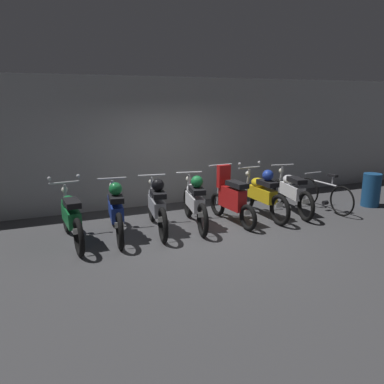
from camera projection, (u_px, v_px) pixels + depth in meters
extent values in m
plane|color=#424244|center=(204.00, 233.00, 7.48)|extent=(80.00, 80.00, 0.00)
cube|color=#9EA0A3|center=(162.00, 142.00, 9.36)|extent=(16.00, 0.30, 3.05)
torus|color=black|center=(66.00, 216.00, 7.44)|extent=(0.13, 0.65, 0.65)
torus|color=black|center=(79.00, 237.00, 6.31)|extent=(0.13, 0.65, 0.65)
cube|color=#197238|center=(71.00, 216.00, 6.83)|extent=(0.27, 0.84, 0.28)
ellipsoid|color=#197238|center=(69.00, 202.00, 6.92)|extent=(0.29, 0.45, 0.22)
cube|color=black|center=(72.00, 203.00, 6.61)|extent=(0.27, 0.53, 0.10)
cylinder|color=#B7BABF|center=(64.00, 183.00, 7.19)|extent=(0.56, 0.07, 0.04)
sphere|color=#B7BABF|center=(49.00, 179.00, 7.06)|extent=(0.07, 0.07, 0.07)
sphere|color=#B7BABF|center=(78.00, 176.00, 7.28)|extent=(0.07, 0.07, 0.07)
cylinder|color=#B7BABF|center=(65.00, 201.00, 7.32)|extent=(0.07, 0.16, 0.65)
sphere|color=silver|center=(65.00, 190.00, 7.27)|extent=(0.12, 0.12, 0.12)
cube|color=white|center=(78.00, 231.00, 6.31)|extent=(0.16, 0.02, 0.10)
torus|color=black|center=(113.00, 211.00, 7.83)|extent=(0.17, 0.66, 0.65)
torus|color=black|center=(120.00, 231.00, 6.61)|extent=(0.17, 0.66, 0.65)
cube|color=#1E389E|center=(116.00, 210.00, 7.17)|extent=(0.32, 0.85, 0.28)
ellipsoid|color=#1E389E|center=(114.00, 197.00, 7.27)|extent=(0.31, 0.47, 0.22)
cube|color=black|center=(116.00, 198.00, 6.94)|extent=(0.30, 0.54, 0.10)
cylinder|color=#B7BABF|center=(112.00, 178.00, 7.57)|extent=(0.56, 0.10, 0.04)
cylinder|color=#B7BABF|center=(113.00, 196.00, 7.70)|extent=(0.07, 0.16, 0.65)
sphere|color=silver|center=(112.00, 185.00, 7.65)|extent=(0.12, 0.12, 0.12)
cube|color=white|center=(119.00, 225.00, 6.61)|extent=(0.16, 0.03, 0.10)
sphere|color=#197238|center=(116.00, 189.00, 6.90)|extent=(0.24, 0.24, 0.24)
torus|color=black|center=(152.00, 206.00, 8.15)|extent=(0.18, 0.66, 0.65)
torus|color=black|center=(163.00, 225.00, 6.92)|extent=(0.18, 0.66, 0.65)
cube|color=#9EA0A8|center=(157.00, 206.00, 7.49)|extent=(0.34, 0.85, 0.28)
ellipsoid|color=#9EA0A8|center=(155.00, 193.00, 7.59)|extent=(0.32, 0.47, 0.22)
cube|color=black|center=(158.00, 194.00, 7.25)|extent=(0.31, 0.55, 0.10)
cylinder|color=#B7BABF|center=(152.00, 175.00, 7.89)|extent=(0.56, 0.11, 0.04)
cylinder|color=#B7BABF|center=(152.00, 192.00, 8.02)|extent=(0.08, 0.17, 0.65)
sphere|color=silver|center=(152.00, 182.00, 7.97)|extent=(0.12, 0.12, 0.12)
cube|color=white|center=(163.00, 219.00, 6.92)|extent=(0.16, 0.03, 0.10)
sphere|color=black|center=(158.00, 185.00, 7.21)|extent=(0.24, 0.24, 0.24)
torus|color=black|center=(188.00, 202.00, 8.45)|extent=(0.20, 0.66, 0.65)
torus|color=black|center=(203.00, 220.00, 7.21)|extent=(0.20, 0.66, 0.65)
cube|color=silver|center=(195.00, 202.00, 7.79)|extent=(0.36, 0.86, 0.28)
ellipsoid|color=silver|center=(193.00, 189.00, 7.88)|extent=(0.33, 0.48, 0.22)
cube|color=black|center=(197.00, 190.00, 7.55)|extent=(0.33, 0.55, 0.10)
cylinder|color=#B7BABF|center=(189.00, 172.00, 8.19)|extent=(0.56, 0.13, 0.04)
cylinder|color=#B7BABF|center=(189.00, 189.00, 8.32)|extent=(0.08, 0.17, 0.65)
sphere|color=silver|center=(189.00, 179.00, 8.27)|extent=(0.12, 0.12, 0.12)
cube|color=white|center=(202.00, 215.00, 7.21)|extent=(0.16, 0.04, 0.10)
sphere|color=#197238|center=(197.00, 182.00, 7.51)|extent=(0.24, 0.24, 0.24)
torus|color=black|center=(218.00, 204.00, 8.55)|extent=(0.14, 0.54, 0.53)
torus|color=black|center=(248.00, 218.00, 7.56)|extent=(0.14, 0.54, 0.53)
cube|color=red|center=(232.00, 198.00, 7.99)|extent=(0.28, 0.75, 0.44)
cube|color=red|center=(224.00, 176.00, 8.20)|extent=(0.29, 0.14, 0.48)
cube|color=black|center=(237.00, 184.00, 7.78)|extent=(0.28, 0.54, 0.10)
cylinder|color=#B7BABF|center=(220.00, 165.00, 8.26)|extent=(0.56, 0.08, 0.04)
cylinder|color=#B7BABF|center=(219.00, 186.00, 8.41)|extent=(0.07, 0.15, 0.85)
sphere|color=silver|center=(219.00, 172.00, 8.34)|extent=(0.12, 0.12, 0.12)
cube|color=white|center=(248.00, 213.00, 7.56)|extent=(0.16, 0.03, 0.10)
torus|color=black|center=(246.00, 196.00, 9.02)|extent=(0.10, 0.65, 0.65)
torus|color=black|center=(280.00, 210.00, 7.87)|extent=(0.10, 0.65, 0.65)
cube|color=gold|center=(262.00, 194.00, 8.40)|extent=(0.24, 0.84, 0.28)
ellipsoid|color=gold|center=(258.00, 183.00, 8.49)|extent=(0.27, 0.45, 0.22)
cube|color=black|center=(268.00, 183.00, 8.18)|extent=(0.25, 0.53, 0.10)
cylinder|color=#B7BABF|center=(249.00, 168.00, 8.77)|extent=(0.56, 0.05, 0.04)
sphere|color=#B7BABF|center=(240.00, 164.00, 8.64)|extent=(0.07, 0.07, 0.07)
sphere|color=#B7BABF|center=(259.00, 162.00, 8.85)|extent=(0.07, 0.07, 0.07)
cylinder|color=#B7BABF|center=(248.00, 183.00, 8.90)|extent=(0.06, 0.16, 0.65)
sphere|color=silver|center=(248.00, 174.00, 8.85)|extent=(0.12, 0.12, 0.12)
cube|color=white|center=(279.00, 205.00, 7.87)|extent=(0.16, 0.02, 0.10)
sphere|color=#1E389E|center=(268.00, 175.00, 8.14)|extent=(0.24, 0.24, 0.24)
torus|color=black|center=(279.00, 192.00, 9.38)|extent=(0.20, 0.66, 0.65)
torus|color=black|center=(306.00, 206.00, 8.14)|extent=(0.20, 0.66, 0.65)
cube|color=silver|center=(292.00, 191.00, 8.72)|extent=(0.36, 0.86, 0.28)
ellipsoid|color=silver|center=(289.00, 180.00, 8.81)|extent=(0.33, 0.48, 0.22)
cube|color=black|center=(297.00, 180.00, 8.48)|extent=(0.33, 0.55, 0.10)
cylinder|color=#B7BABF|center=(282.00, 165.00, 9.12)|extent=(0.56, 0.13, 0.04)
cylinder|color=#B7BABF|center=(281.00, 180.00, 9.25)|extent=(0.08, 0.17, 0.65)
sphere|color=silver|center=(281.00, 171.00, 9.20)|extent=(0.12, 0.12, 0.12)
cube|color=white|center=(306.00, 201.00, 8.15)|extent=(0.16, 0.04, 0.10)
torus|color=black|center=(308.00, 191.00, 9.42)|extent=(0.09, 0.68, 0.68)
torus|color=black|center=(342.00, 201.00, 8.51)|extent=(0.09, 0.68, 0.68)
cylinder|color=silver|center=(325.00, 183.00, 8.90)|extent=(0.09, 0.68, 0.04)
cylinder|color=silver|center=(332.00, 181.00, 8.69)|extent=(0.03, 0.03, 0.22)
cube|color=black|center=(333.00, 175.00, 8.66)|extent=(0.12, 0.23, 0.05)
cylinder|color=#B7BABF|center=(313.00, 173.00, 9.20)|extent=(0.50, 0.07, 0.03)
cylinder|color=black|center=(325.00, 203.00, 8.96)|extent=(0.13, 0.11, 0.10)
cylinder|color=navy|center=(371.00, 190.00, 9.29)|extent=(0.42, 0.42, 0.80)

